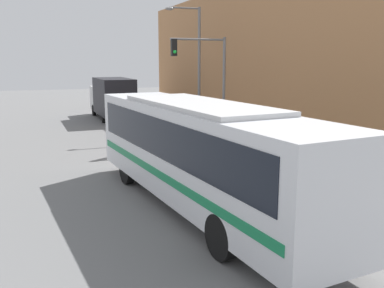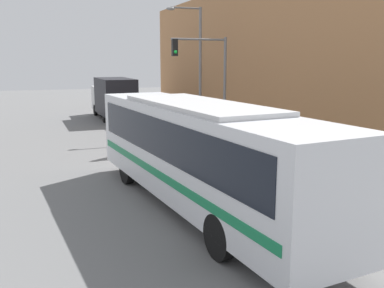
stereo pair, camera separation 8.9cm
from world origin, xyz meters
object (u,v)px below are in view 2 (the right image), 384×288
city_bus (197,148)px  fire_hydrant (289,155)px  street_lamp (196,58)px  traffic_light_pole (208,70)px  parking_meter (240,130)px  delivery_truck (113,97)px

city_bus → fire_hydrant: (5.74, 3.57, -1.41)m
city_bus → street_lamp: (5.71, 14.35, 2.71)m
traffic_light_pole → parking_meter: bearing=-67.7°
fire_hydrant → traffic_light_pole: bearing=97.7°
city_bus → traffic_light_pole: size_ratio=2.12×
delivery_truck → traffic_light_pole: traffic_light_pole is taller
traffic_light_pole → street_lamp: street_lamp is taller
city_bus → parking_meter: bearing=49.9°
fire_hydrant → street_lamp: bearing=90.2°
delivery_truck → traffic_light_pole: (3.18, -11.24, 2.27)m
city_bus → delivery_truck: 21.72m
fire_hydrant → street_lamp: size_ratio=0.10×
delivery_truck → parking_meter: 14.14m
delivery_truck → fire_hydrant: delivery_truck is taller
fire_hydrant → traffic_light_pole: traffic_light_pole is taller
delivery_truck → fire_hydrant: size_ratio=9.43×
delivery_truck → fire_hydrant: bearing=-77.2°
fire_hydrant → traffic_light_pole: (-0.93, 6.85, 3.47)m
parking_meter → street_lamp: 7.23m
fire_hydrant → street_lamp: (-0.03, 10.78, 4.12)m
city_bus → traffic_light_pole: traffic_light_pole is taller
city_bus → delivery_truck: bearing=80.7°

